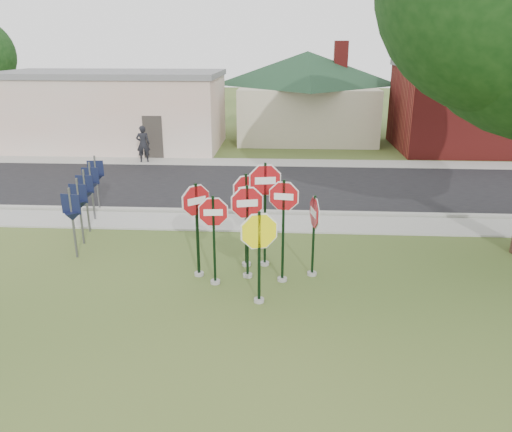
# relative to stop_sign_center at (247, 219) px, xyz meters

# --- Properties ---
(ground) EXTENTS (120.00, 120.00, 0.00)m
(ground) POSITION_rel_stop_sign_center_xyz_m (0.18, -1.55, -1.57)
(ground) COLOR #314A1B
(ground) RESTS_ON ground
(sidewalk_near) EXTENTS (60.00, 1.60, 0.06)m
(sidewalk_near) POSITION_rel_stop_sign_center_xyz_m (0.18, 3.95, -1.54)
(sidewalk_near) COLOR gray
(sidewalk_near) RESTS_ON ground
(road) EXTENTS (60.00, 7.00, 0.04)m
(road) POSITION_rel_stop_sign_center_xyz_m (0.18, 8.45, -1.55)
(road) COLOR black
(road) RESTS_ON ground
(sidewalk_far) EXTENTS (60.00, 1.60, 0.06)m
(sidewalk_far) POSITION_rel_stop_sign_center_xyz_m (0.18, 12.75, -1.54)
(sidewalk_far) COLOR gray
(sidewalk_far) RESTS_ON ground
(curb) EXTENTS (60.00, 0.20, 0.14)m
(curb) POSITION_rel_stop_sign_center_xyz_m (0.18, 4.95, -1.50)
(curb) COLOR gray
(curb) RESTS_ON ground
(stop_sign_center) EXTENTS (1.09, 0.26, 2.53)m
(stop_sign_center) POSITION_rel_stop_sign_center_xyz_m (0.00, 0.00, 0.00)
(stop_sign_center) COLOR gray
(stop_sign_center) RESTS_ON ground
(stop_sign_yellow) EXTENTS (1.12, 0.33, 2.31)m
(stop_sign_yellow) POSITION_rel_stop_sign_center_xyz_m (0.36, -1.29, -0.17)
(stop_sign_yellow) COLOR gray
(stop_sign_yellow) RESTS_ON ground
(stop_sign_left) EXTENTS (0.98, 0.24, 2.36)m
(stop_sign_left) POSITION_rel_stop_sign_center_xyz_m (-0.77, -0.42, -0.15)
(stop_sign_left) COLOR gray
(stop_sign_left) RESTS_ON ground
(stop_sign_right) EXTENTS (0.99, 0.24, 2.71)m
(stop_sign_right) POSITION_rel_stop_sign_center_xyz_m (0.88, -0.18, 0.10)
(stop_sign_right) COLOR gray
(stop_sign_right) RESTS_ON ground
(stop_sign_back_right) EXTENTS (1.13, 0.24, 2.92)m
(stop_sign_back_right) POSITION_rel_stop_sign_center_xyz_m (0.40, 0.74, 0.30)
(stop_sign_back_right) COLOR gray
(stop_sign_back_right) RESTS_ON ground
(stop_sign_back_left) EXTENTS (0.86, 0.50, 2.62)m
(stop_sign_back_left) POSITION_rel_stop_sign_center_xyz_m (-0.08, 0.68, 0.04)
(stop_sign_back_left) COLOR gray
(stop_sign_back_left) RESTS_ON ground
(stop_sign_far_right) EXTENTS (0.24, 1.08, 2.24)m
(stop_sign_far_right) POSITION_rel_stop_sign_center_xyz_m (1.64, 0.19, -0.21)
(stop_sign_far_right) COLOR gray
(stop_sign_far_right) RESTS_ON ground
(stop_sign_far_left) EXTENTS (0.82, 0.74, 2.55)m
(stop_sign_far_left) POSITION_rel_stop_sign_center_xyz_m (-1.25, 0.01, 0.01)
(stop_sign_far_left) COLOR gray
(stop_sign_far_left) RESTS_ON ground
(route_sign_row) EXTENTS (1.43, 4.63, 2.00)m
(route_sign_row) POSITION_rel_stop_sign_center_xyz_m (-5.22, 2.95, -0.35)
(route_sign_row) COLOR #59595E
(route_sign_row) RESTS_ON ground
(building_stucco) EXTENTS (12.20, 6.20, 4.20)m
(building_stucco) POSITION_rel_stop_sign_center_xyz_m (-8.82, 16.45, 0.58)
(building_stucco) COLOR beige
(building_stucco) RESTS_ON ground
(building_house) EXTENTS (11.60, 11.60, 6.20)m
(building_house) POSITION_rel_stop_sign_center_xyz_m (2.18, 20.45, 2.08)
(building_house) COLOR #B6AE91
(building_house) RESTS_ON ground
(building_brick) EXTENTS (10.20, 6.20, 4.75)m
(building_brick) POSITION_rel_stop_sign_center_xyz_m (12.18, 16.95, 0.83)
(building_brick) COLOR maroon
(building_brick) RESTS_ON ground
(pedestrian) EXTENTS (0.73, 0.56, 1.80)m
(pedestrian) POSITION_rel_stop_sign_center_xyz_m (-6.08, 12.52, -0.61)
(pedestrian) COLOR black
(pedestrian) RESTS_ON sidewalk_far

